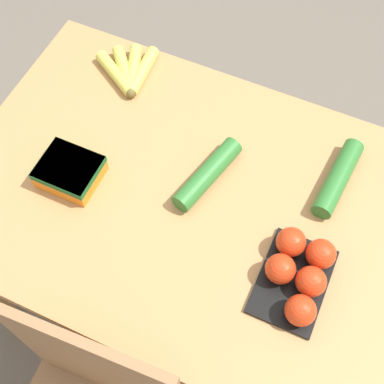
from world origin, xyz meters
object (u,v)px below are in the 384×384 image
(tomato_pack, at_px, (299,273))
(cucumber_far, at_px, (338,178))
(banana_bunch, at_px, (129,72))
(carrot_bag, at_px, (70,171))
(cucumber_near, at_px, (208,174))

(tomato_pack, xyz_separation_m, cucumber_far, (-0.01, -0.29, -0.01))
(banana_bunch, height_order, cucumber_far, cucumber_far)
(banana_bunch, relative_size, tomato_pack, 0.81)
(carrot_bag, height_order, cucumber_far, carrot_bag)
(cucumber_far, bearing_deg, carrot_bag, 22.94)
(banana_bunch, distance_m, cucumber_near, 0.42)
(banana_bunch, bearing_deg, carrot_bag, 93.68)
(carrot_bag, bearing_deg, cucumber_near, -156.48)
(cucumber_near, distance_m, cucumber_far, 0.34)
(cucumber_near, bearing_deg, banana_bunch, -33.23)
(cucumber_near, bearing_deg, cucumber_far, -157.68)
(tomato_pack, relative_size, cucumber_near, 0.97)
(banana_bunch, height_order, carrot_bag, carrot_bag)
(banana_bunch, bearing_deg, cucumber_near, 146.77)
(banana_bunch, distance_m, carrot_bag, 0.37)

